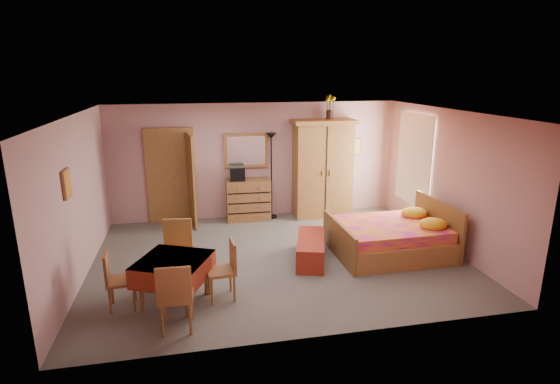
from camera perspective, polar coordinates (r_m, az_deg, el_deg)
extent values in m
plane|color=#625D56|center=(8.00, -0.27, -8.57)|extent=(6.50, 6.50, 0.00)
plane|color=brown|center=(7.34, -0.30, 10.32)|extent=(6.50, 6.50, 0.00)
cube|color=tan|center=(9.96, -3.13, 4.10)|extent=(6.50, 0.10, 2.60)
cube|color=tan|center=(5.26, 5.13, -6.45)|extent=(6.50, 0.10, 2.60)
cube|color=tan|center=(7.64, -24.93, -0.85)|extent=(0.10, 5.00, 2.60)
cube|color=tan|center=(8.78, 21.00, 1.54)|extent=(0.10, 5.00, 2.60)
cube|color=#9E6B35|center=(9.90, -14.02, 1.95)|extent=(1.06, 0.12, 2.15)
cube|color=white|center=(9.74, 17.15, 4.07)|extent=(0.08, 1.40, 1.95)
cube|color=orange|center=(6.98, -26.11, 0.96)|extent=(0.04, 0.32, 0.42)
cube|color=#D8BF59|center=(10.49, 9.74, 5.87)|extent=(0.30, 0.04, 0.40)
cube|color=brown|center=(9.89, -4.17, -1.01)|extent=(0.99, 0.51, 0.92)
cube|color=white|center=(9.85, -4.45, 5.42)|extent=(0.99, 0.09, 0.78)
cube|color=black|center=(9.71, -5.58, 2.38)|extent=(0.34, 0.26, 0.30)
cube|color=black|center=(9.86, -1.14, 2.08)|extent=(0.30, 0.30, 1.95)
cube|color=olive|center=(10.05, 5.54, 3.07)|extent=(1.43, 0.74, 2.23)
cube|color=gold|center=(9.98, 6.52, 11.00)|extent=(0.22, 0.22, 0.54)
cube|color=#C61383|center=(8.26, 14.12, -4.73)|extent=(2.07, 1.64, 0.95)
cube|color=maroon|center=(7.84, 4.02, -7.44)|extent=(0.81, 1.34, 0.42)
cube|color=maroon|center=(6.60, -13.61, -11.21)|extent=(1.24, 1.24, 0.68)
cube|color=#966232|center=(5.92, -13.43, -12.97)|extent=(0.45, 0.45, 0.96)
cube|color=#9B6334|center=(7.12, -13.31, -7.77)|extent=(0.50, 0.50, 1.00)
cube|color=#9B6034|center=(6.64, -20.00, -10.74)|extent=(0.42, 0.42, 0.86)
cube|color=#A86A38|center=(6.55, -7.72, -10.10)|extent=(0.44, 0.44, 0.89)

